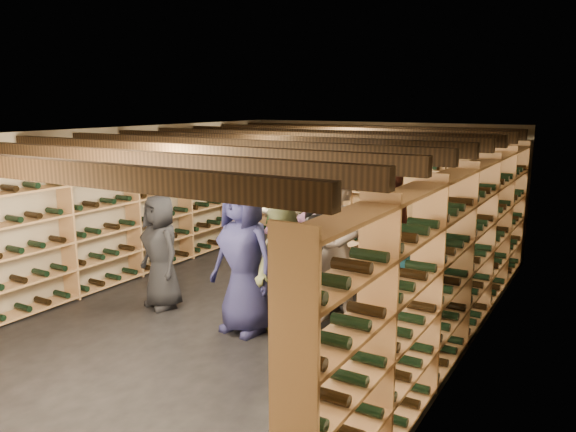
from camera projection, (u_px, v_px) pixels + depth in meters
The scene contains 21 objects.
ground at pixel (269, 304), 7.87m from camera, with size 8.00×8.00×0.00m, color black.
walls at pixel (269, 220), 7.63m from camera, with size 5.52×8.02×2.40m.
ceiling at pixel (268, 131), 7.39m from camera, with size 5.50×8.00×0.01m, color beige.
ceiling_joists at pixel (268, 142), 7.41m from camera, with size 5.40×7.12×0.18m.
wine_rack_left at pixel (133, 211), 8.94m from camera, with size 0.32×7.50×2.15m.
wine_rack_right at pixel (459, 255), 6.37m from camera, with size 0.32×7.50×2.15m.
wine_rack_back at pixel (375, 191), 10.88m from camera, with size 4.70×0.30×2.15m.
crate_stack_left at pixel (342, 259), 9.17m from camera, with size 0.54×0.40×0.51m.
crate_stack_right at pixel (343, 263), 8.63m from camera, with size 0.57×0.45×0.68m.
crate_loose at pixel (433, 281), 8.59m from camera, with size 0.50×0.33×0.17m, color tan.
person_0 at pixel (161, 252), 7.62m from camera, with size 0.77×0.50×1.57m, color black.
person_2 at pixel (283, 274), 6.53m from camera, with size 0.79×0.61×1.62m, color #5C6540.
person_3 at pixel (283, 254), 7.42m from camera, with size 1.04×0.60×1.61m, color beige.
person_4 at pixel (403, 294), 5.98m from camera, with size 0.90×0.38×1.54m, color #195A77.
person_6 at pixel (244, 258), 6.77m from camera, with size 0.91×0.59×1.86m, color #1E1F4A.
person_7 at pixel (337, 251), 6.98m from camera, with size 0.70×0.46×1.91m, color gray.
person_8 at pixel (393, 233), 8.05m from camera, with size 0.91×0.71×1.88m, color #3F1B16.
person_9 at pixel (292, 238), 8.41m from camera, with size 1.01×0.58×1.57m, color beige.
person_10 at pixel (299, 222), 8.92m from camera, with size 1.06×0.44×1.81m, color #29512A.
person_11 at pixel (322, 235), 8.05m from camera, with size 1.67×0.53×1.80m, color #835582.
person_12 at pixel (323, 246), 7.51m from camera, with size 0.86×0.56×1.77m, color #37363B.
Camera 1 is at (4.03, -6.28, 2.78)m, focal length 35.00 mm.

